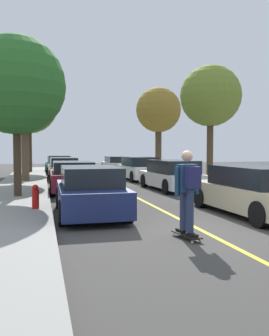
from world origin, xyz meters
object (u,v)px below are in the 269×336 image
object	(u,v)px
parked_car_right_far	(140,169)
parked_car_left_near	(73,177)
street_tree_right_near	(158,111)
street_tree_right_nearest	(211,96)
street_tree_left_nearest	(16,85)
parked_car_right_farthest	(117,165)
parked_car_right_nearest	(252,191)
skateboarder	(188,187)
street_tree_left_near	(24,100)
skateboard	(186,235)
parked_car_right_near	(172,175)
street_tree_left_far	(29,106)
fire_hydrant	(35,197)
parked_car_left_farthest	(59,164)
parked_car_left_far	(63,168)
parked_car_left_nearest	(90,191)

from	to	relation	value
parked_car_right_far	parked_car_left_near	bearing A→B (deg)	-131.68
street_tree_right_near	street_tree_right_nearest	bearing A→B (deg)	-90.00
street_tree_left_nearest	parked_car_right_farthest	bearing A→B (deg)	64.32
parked_car_right_nearest	parked_car_right_far	xyz separation A→B (m)	(-0.00, 11.97, 0.00)
street_tree_right_nearest	skateboarder	bearing A→B (deg)	-118.77
street_tree_left_near	skateboard	size ratio (longest dim) A/B	7.22
parked_car_right_near	parked_car_right_farthest	distance (m)	12.17
parked_car_left_near	parked_car_right_near	bearing A→B (deg)	-6.67
skateboarder	street_tree_left_far	bearing A→B (deg)	99.93
fire_hydrant	skateboard	world-z (taller)	fire_hydrant
parked_car_right_near	street_tree_left_nearest	xyz separation A→B (m)	(-6.61, -1.57, 3.50)
parked_car_left_farthest	parked_car_right_near	xyz separation A→B (m)	(4.43, -13.81, 0.02)
parked_car_left_near	street_tree_left_near	world-z (taller)	street_tree_left_near
parked_car_right_far	parked_car_left_far	bearing A→B (deg)	155.09
parked_car_left_nearest	parked_car_left_near	size ratio (longest dim) A/B	0.93
street_tree_left_nearest	fire_hydrant	distance (m)	4.86
fire_hydrant	skateboarder	size ratio (longest dim) A/B	0.40
street_tree_left_near	fire_hydrant	size ratio (longest dim) A/B	8.94
parked_car_right_farthest	street_tree_left_near	world-z (taller)	street_tree_left_near
parked_car_left_far	parked_car_right_near	bearing A→B (deg)	-59.59
street_tree_right_nearest	parked_car_left_near	bearing A→B (deg)	-179.48
parked_car_left_far	parked_car_right_near	size ratio (longest dim) A/B	0.98
parked_car_left_near	parked_car_left_far	xyz separation A→B (m)	(0.00, 7.03, 0.01)
street_tree_right_nearest	skateboard	bearing A→B (deg)	-118.89
parked_car_right_near	parked_car_left_near	bearing A→B (deg)	173.33
parked_car_right_nearest	street_tree_left_nearest	size ratio (longest dim) A/B	0.77
street_tree_right_near	fire_hydrant	world-z (taller)	street_tree_right_near
parked_car_right_farthest	street_tree_left_far	bearing A→B (deg)	173.51
parked_car_left_near	parked_car_right_nearest	size ratio (longest dim) A/B	0.98
parked_car_left_farthest	parked_car_right_nearest	world-z (taller)	parked_car_right_nearest
parked_car_left_far	parked_car_right_farthest	distance (m)	6.40
parked_car_left_nearest	parked_car_left_farthest	world-z (taller)	parked_car_left_nearest
skateboard	fire_hydrant	bearing A→B (deg)	128.45
street_tree_right_nearest	skateboarder	world-z (taller)	street_tree_right_nearest
fire_hydrant	skateboarder	world-z (taller)	skateboarder
parked_car_right_nearest	skateboarder	distance (m)	3.56
skateboard	skateboarder	xyz separation A→B (m)	(0.01, -0.03, 1.01)
parked_car_right_nearest	street_tree_left_near	size ratio (longest dim) A/B	0.72
parked_car_right_nearest	skateboard	xyz separation A→B (m)	(-2.86, -2.06, -0.59)
parked_car_left_nearest	street_tree_right_nearest	xyz separation A→B (m)	(6.61, 5.90, 3.73)
skateboard	street_tree_right_near	bearing A→B (deg)	73.58
parked_car_right_far	street_tree_left_nearest	xyz separation A→B (m)	(-6.61, -7.07, 3.50)
skateboard	parked_car_left_farthest	bearing A→B (deg)	94.04
street_tree_right_near	fire_hydrant	size ratio (longest dim) A/B	8.60
street_tree_right_near	fire_hydrant	distance (m)	16.02
parked_car_left_nearest	street_tree_left_near	size ratio (longest dim) A/B	0.66
parked_car_left_nearest	parked_car_right_far	size ratio (longest dim) A/B	0.94
street_tree_left_near	parked_car_right_farthest	bearing A→B (deg)	46.71
street_tree_right_nearest	parked_car_left_far	bearing A→B (deg)	133.46
parked_car_left_far	skateboard	world-z (taller)	parked_car_left_far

